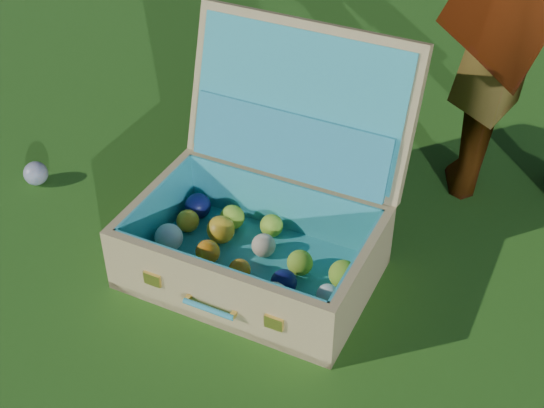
{
  "coord_description": "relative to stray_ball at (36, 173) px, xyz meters",
  "views": [
    {
      "loc": [
        0.93,
        -0.95,
        1.32
      ],
      "look_at": [
        0.01,
        0.19,
        0.18
      ],
      "focal_mm": 50.0,
      "sensor_mm": 36.0,
      "label": 1
    }
  ],
  "objects": [
    {
      "name": "stray_ball",
      "position": [
        0.0,
        0.0,
        0.0
      ],
      "size": [
        0.07,
        0.07,
        0.07
      ],
      "primitive_type": "sphere",
      "color": "teal",
      "rests_on": "ground"
    },
    {
      "name": "ground",
      "position": [
        0.73,
        -0.01,
        -0.04
      ],
      "size": [
        60.0,
        60.0,
        0.0
      ],
      "primitive_type": "plane",
      "color": "#215114",
      "rests_on": "ground"
    },
    {
      "name": "suitcase",
      "position": [
        0.72,
        0.19,
        0.13
      ],
      "size": [
        0.7,
        0.67,
        0.56
      ],
      "rotation": [
        0.0,
        0.0,
        0.23
      ],
      "color": "tan",
      "rests_on": "ground"
    }
  ]
}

